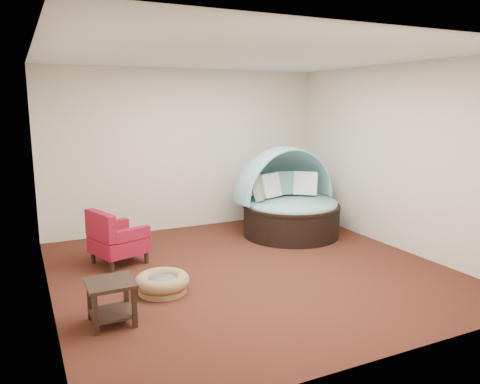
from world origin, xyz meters
name	(u,v)px	position (x,y,z in m)	size (l,w,h in m)	color
floor	(250,270)	(0.00, 0.00, 0.00)	(5.00, 5.00, 0.00)	#472014
wall_back	(187,150)	(0.00, 2.50, 1.40)	(5.00, 5.00, 0.00)	beige
wall_front	(388,204)	(0.00, -2.50, 1.40)	(5.00, 5.00, 0.00)	beige
wall_left	(42,181)	(-2.50, 0.00, 1.40)	(5.00, 5.00, 0.00)	beige
wall_right	(397,157)	(2.50, 0.00, 1.40)	(5.00, 5.00, 0.00)	beige
ceiling	(251,55)	(0.00, 0.00, 2.80)	(5.00, 5.00, 0.00)	white
canopy_daybed	(288,194)	(1.39, 1.31, 0.69)	(1.84, 1.76, 1.50)	black
pet_basket	(162,283)	(-1.28, -0.23, 0.12)	(0.86, 0.86, 0.23)	brown
red_armchair	(116,239)	(-1.58, 1.02, 0.36)	(0.84, 0.84, 0.78)	black
side_table	(111,296)	(-1.97, -0.78, 0.29)	(0.47, 0.47, 0.45)	black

